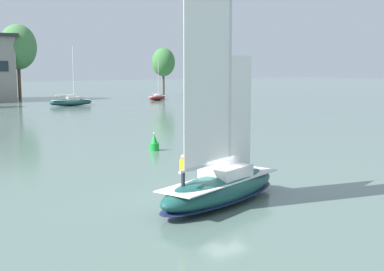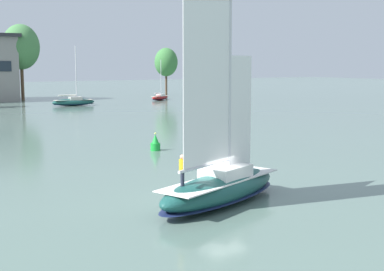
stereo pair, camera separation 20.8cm
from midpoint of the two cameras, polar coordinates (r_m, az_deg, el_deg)
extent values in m
plane|color=slate|center=(29.68, 2.88, -7.22)|extent=(400.00, 400.00, 0.00)
cylinder|color=brown|center=(116.46, -17.99, 5.66)|extent=(0.67, 0.67, 8.41)
ellipsoid|color=#477F47|center=(116.46, -18.13, 8.98)|extent=(7.57, 7.57, 9.25)
cylinder|color=#4C3828|center=(127.20, -3.10, 5.64)|extent=(0.48, 0.48, 6.06)
ellipsoid|color=#3D7A3D|center=(127.12, -3.12, 7.83)|extent=(5.45, 5.45, 6.66)
ellipsoid|color=#194C47|center=(29.47, 2.89, -5.66)|extent=(10.10, 6.03, 1.66)
ellipsoid|color=#19234C|center=(29.58, 2.88, -6.52)|extent=(10.21, 6.09, 0.20)
cube|color=silver|center=(29.36, 2.90, -4.74)|extent=(8.85, 5.20, 0.06)
cube|color=silver|center=(29.68, 3.44, -3.87)|extent=(3.24, 2.76, 0.68)
cylinder|color=silver|center=(29.32, 3.85, 7.33)|extent=(0.20, 0.20, 12.21)
cylinder|color=silver|center=(28.02, 1.27, -3.23)|extent=(4.17, 1.72, 0.17)
cube|color=white|center=(27.66, 1.52, 7.06)|extent=(3.79, 1.47, 10.01)
cube|color=white|center=(30.45, 5.03, 2.15)|extent=(2.02, 0.79, 6.72)
cylinder|color=#232838|center=(27.15, -1.18, -4.78)|extent=(0.26, 0.26, 0.85)
cylinder|color=gold|center=(27.00, -1.19, -3.22)|extent=(0.44, 0.44, 0.65)
sphere|color=tan|center=(26.92, -1.19, -2.29)|extent=(0.24, 0.24, 0.24)
ellipsoid|color=#194C47|center=(98.85, -12.85, 3.48)|extent=(7.83, 2.57, 1.31)
ellipsoid|color=#19234C|center=(98.87, -12.85, 3.27)|extent=(7.91, 2.60, 0.16)
cube|color=#BCB7A8|center=(98.82, -12.86, 3.70)|extent=(6.89, 2.18, 0.06)
cube|color=beige|center=(98.91, -12.65, 3.89)|extent=(2.24, 1.63, 0.54)
cylinder|color=silver|center=(98.79, -12.60, 6.53)|extent=(0.15, 0.15, 9.66)
cylinder|color=silver|center=(98.47, -13.50, 4.14)|extent=(3.48, 0.32, 0.13)
cylinder|color=silver|center=(98.46, -13.50, 4.19)|extent=(3.14, 0.38, 0.21)
ellipsoid|color=maroon|center=(111.75, -3.77, 4.05)|extent=(5.97, 4.68, 1.02)
ellipsoid|color=#19234C|center=(111.77, -3.76, 3.91)|extent=(6.03, 4.73, 0.12)
cube|color=beige|center=(111.73, -3.77, 4.21)|extent=(5.21, 4.06, 0.06)
cube|color=silver|center=(111.98, -3.69, 4.34)|extent=(2.05, 1.91, 0.42)
cylinder|color=silver|center=(111.98, -3.66, 6.16)|extent=(0.12, 0.12, 7.52)
cylinder|color=silver|center=(110.93, -3.99, 4.51)|extent=(2.33, 1.56, 0.10)
cylinder|color=white|center=(110.93, -3.99, 4.55)|extent=(2.13, 1.46, 0.16)
cylinder|color=green|center=(47.23, -4.18, -1.22)|extent=(0.86, 0.86, 0.65)
cone|color=green|center=(47.12, -4.19, -0.35)|extent=(0.65, 0.65, 0.79)
sphere|color=#F2F266|center=(47.06, -4.19, 0.22)|extent=(0.16, 0.16, 0.16)
camera|label=1|loc=(0.10, -90.19, -0.03)|focal=50.00mm
camera|label=2|loc=(0.10, 89.81, 0.03)|focal=50.00mm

